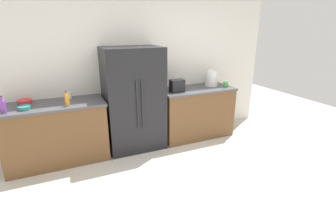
% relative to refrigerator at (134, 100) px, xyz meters
% --- Properties ---
extents(ground_plane, '(10.42, 10.42, 0.00)m').
position_rel_refrigerator_xyz_m(ground_plane, '(0.24, -1.56, -0.86)').
color(ground_plane, beige).
extents(kitchen_back_panel, '(5.21, 0.10, 3.03)m').
position_rel_refrigerator_xyz_m(kitchen_back_panel, '(0.24, 0.39, 0.66)').
color(kitchen_back_panel, silver).
rests_on(kitchen_back_panel, ground_plane).
extents(counter_left, '(1.47, 0.68, 0.93)m').
position_rel_refrigerator_xyz_m(counter_left, '(-1.23, 0.00, -0.39)').
color(counter_left, brown).
rests_on(counter_left, ground_plane).
extents(counter_right, '(1.38, 0.68, 0.93)m').
position_rel_refrigerator_xyz_m(counter_right, '(1.19, 0.00, -0.39)').
color(counter_right, brown).
rests_on(counter_right, ground_plane).
extents(refrigerator, '(0.94, 0.67, 1.71)m').
position_rel_refrigerator_xyz_m(refrigerator, '(0.00, 0.00, 0.00)').
color(refrigerator, black).
rests_on(refrigerator, ground_plane).
extents(toaster, '(0.24, 0.16, 0.21)m').
position_rel_refrigerator_xyz_m(toaster, '(0.75, -0.10, 0.19)').
color(toaster, black).
rests_on(toaster, counter_right).
extents(rice_cooker, '(0.24, 0.24, 0.32)m').
position_rel_refrigerator_xyz_m(rice_cooker, '(1.56, 0.06, 0.23)').
color(rice_cooker, white).
rests_on(rice_cooker, counter_right).
extents(bottle_a, '(0.06, 0.06, 0.22)m').
position_rel_refrigerator_xyz_m(bottle_a, '(-1.03, -0.19, 0.16)').
color(bottle_a, orange).
rests_on(bottle_a, counter_left).
extents(bottle_b, '(0.07, 0.07, 0.23)m').
position_rel_refrigerator_xyz_m(bottle_b, '(-1.81, -0.19, 0.17)').
color(bottle_b, purple).
rests_on(bottle_b, counter_left).
extents(cup_a, '(0.09, 0.09, 0.10)m').
position_rel_refrigerator_xyz_m(cup_a, '(1.74, -0.14, 0.13)').
color(cup_a, green).
rests_on(cup_a, counter_right).
extents(cup_b, '(0.07, 0.07, 0.10)m').
position_rel_refrigerator_xyz_m(cup_b, '(-0.98, 0.21, 0.13)').
color(cup_b, white).
rests_on(cup_b, counter_left).
extents(bowl_a, '(0.16, 0.16, 0.05)m').
position_rel_refrigerator_xyz_m(bowl_a, '(-1.58, -0.13, 0.10)').
color(bowl_a, teal).
rests_on(bowl_a, counter_left).
extents(bowl_b, '(0.19, 0.19, 0.06)m').
position_rel_refrigerator_xyz_m(bowl_b, '(-1.60, 0.15, 0.11)').
color(bowl_b, red).
rests_on(bowl_b, counter_left).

